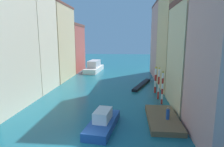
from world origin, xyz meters
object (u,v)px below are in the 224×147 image
object	(u,v)px
waterfront_dock	(163,119)
motorboat_0	(103,122)
mooring_pole_0	(162,88)
gondola_black	(142,85)
person_on_dock	(168,114)
mooring_pole_1	(159,83)
mooring_pole_2	(156,79)
vaporetto_white	(94,67)

from	to	relation	value
waterfront_dock	motorboat_0	size ratio (longest dim) A/B	1.11
mooring_pole_0	motorboat_0	distance (m)	10.85
mooring_pole_0	gondola_black	xyz separation A→B (m)	(-2.08, 10.39, -2.17)
mooring_pole_0	gondola_black	size ratio (longest dim) A/B	0.49
mooring_pole_0	gondola_black	world-z (taller)	mooring_pole_0
person_on_dock	mooring_pole_1	xyz separation A→B (m)	(0.28, 8.69, 1.30)
waterfront_dock	gondola_black	xyz separation A→B (m)	(-1.26, 16.03, -0.04)
waterfront_dock	person_on_dock	distance (m)	1.23
waterfront_dock	motorboat_0	world-z (taller)	motorboat_0
mooring_pole_1	mooring_pole_2	world-z (taller)	mooring_pole_1
waterfront_dock	motorboat_0	distance (m)	6.82
mooring_pole_1	vaporetto_white	world-z (taller)	mooring_pole_1
mooring_pole_2	vaporetto_white	world-z (taller)	mooring_pole_2
motorboat_0	waterfront_dock	bearing A→B (deg)	19.32
person_on_dock	gondola_black	size ratio (longest dim) A/B	0.14
waterfront_dock	mooring_pole_0	distance (m)	6.09
waterfront_dock	mooring_pole_1	xyz separation A→B (m)	(0.66, 7.95, 2.22)
motorboat_0	vaporetto_white	bearing A→B (deg)	102.14
mooring_pole_2	motorboat_0	xyz separation A→B (m)	(-7.08, -13.66, -1.66)
mooring_pole_0	gondola_black	bearing A→B (deg)	101.31
mooring_pole_0	mooring_pole_2	world-z (taller)	mooring_pole_0
person_on_dock	mooring_pole_1	size ratio (longest dim) A/B	0.28
waterfront_dock	mooring_pole_0	world-z (taller)	mooring_pole_0
waterfront_dock	vaporetto_white	world-z (taller)	vaporetto_white
mooring_pole_0	mooring_pole_2	xyz separation A→B (m)	(-0.16, 5.77, -0.09)
person_on_dock	motorboat_0	world-z (taller)	person_on_dock
mooring_pole_2	gondola_black	bearing A→B (deg)	112.57
vaporetto_white	motorboat_0	size ratio (longest dim) A/B	1.65
waterfront_dock	mooring_pole_0	xyz separation A→B (m)	(0.82, 5.64, 2.13)
person_on_dock	mooring_pole_0	bearing A→B (deg)	86.09
vaporetto_white	gondola_black	xyz separation A→B (m)	(12.47, -15.67, -0.98)
mooring_pole_0	mooring_pole_1	xyz separation A→B (m)	(-0.16, 2.31, 0.09)
waterfront_dock	mooring_pole_1	size ratio (longest dim) A/B	1.49
waterfront_dock	vaporetto_white	size ratio (longest dim) A/B	0.67
waterfront_dock	mooring_pole_2	xyz separation A→B (m)	(0.66, 11.41, 2.04)
mooring_pole_0	vaporetto_white	xyz separation A→B (m)	(-14.54, 26.06, -1.19)
mooring_pole_1	vaporetto_white	xyz separation A→B (m)	(-14.38, 23.75, -1.28)
waterfront_dock	mooring_pole_2	distance (m)	11.61
vaporetto_white	gondola_black	size ratio (longest dim) A/B	1.13
person_on_dock	motorboat_0	bearing A→B (deg)	-167.44
motorboat_0	mooring_pole_1	bearing A→B (deg)	55.24
mooring_pole_0	mooring_pole_2	distance (m)	5.77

